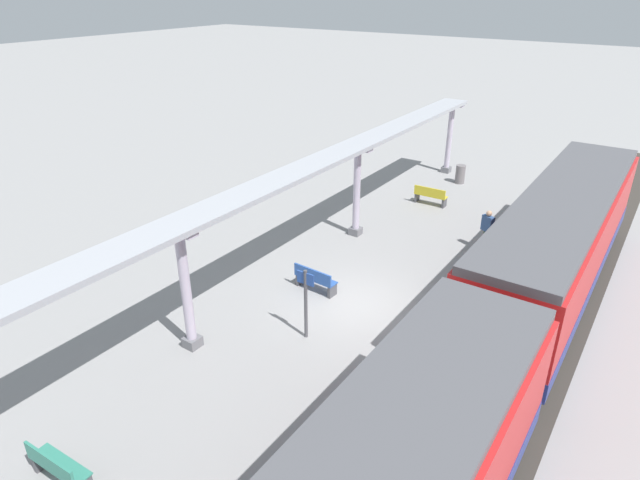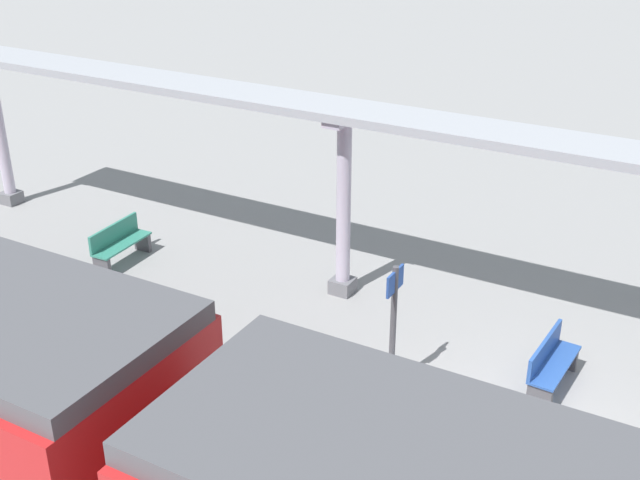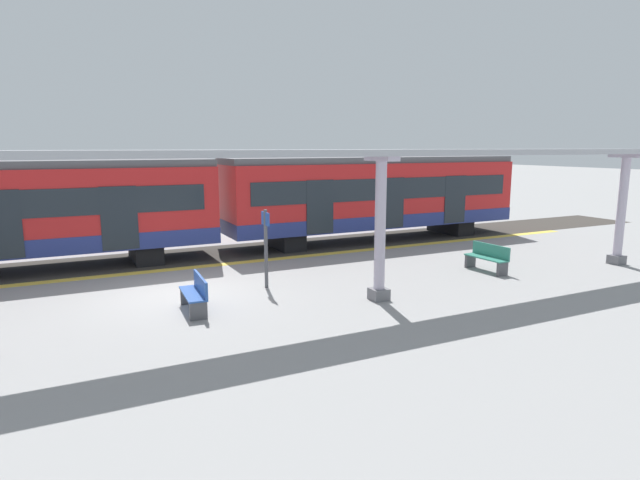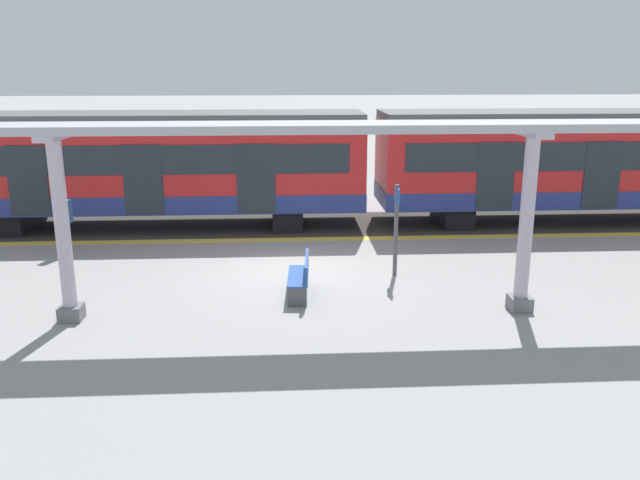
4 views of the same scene
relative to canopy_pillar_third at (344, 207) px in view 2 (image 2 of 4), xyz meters
name	(u,v)px [view 2 (image 2 of 4)]	position (x,y,z in m)	size (l,w,h in m)	color
ground_plane	(521,443)	(-2.79, -4.50, -1.86)	(176.00, 176.00, 0.00)	gray
canopy_pillar_third	(344,207)	(0.00, 0.00, 0.00)	(1.10, 0.44, 3.67)	slate
canopy_pillar_fourth	(0,132)	(0.00, 9.46, 0.00)	(1.10, 0.44, 3.67)	slate
canopy_beam	(604,151)	(0.00, -4.56, 1.89)	(1.20, 28.85, 0.16)	#A8AAB2
bench_mid_platform	(119,243)	(-1.15, 4.80, -1.42)	(1.52, 0.51, 0.86)	#33846F
bench_far_end	(550,363)	(-1.14, -4.44, -1.42)	(1.52, 0.52, 0.86)	#284F9C
platform_info_sign	(394,316)	(-2.40, -2.18, -0.53)	(0.56, 0.10, 2.20)	#4C4C51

